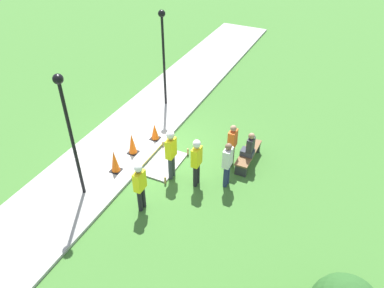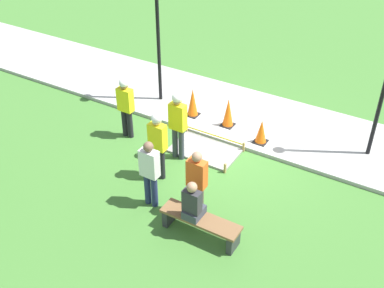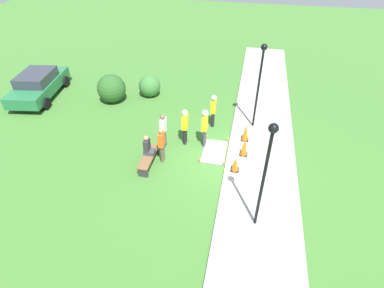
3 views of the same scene
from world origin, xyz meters
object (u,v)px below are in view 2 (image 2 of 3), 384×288
(traffic_cone_near_patch, at_px, (261,131))
(park_bench, at_px, (201,223))
(worker_assistant, at_px, (126,103))
(person_seated_on_bench, at_px, (193,204))
(bystander_in_orange_shirt, at_px, (197,181))
(worker_trainee, at_px, (178,120))
(traffic_cone_far_patch, at_px, (228,112))
(lamppost_near, at_px, (157,12))
(bystander_in_gray_shirt, at_px, (150,170))
(worker_supervisor, at_px, (158,140))
(traffic_cone_sidewalk_edge, at_px, (193,102))

(traffic_cone_near_patch, bearing_deg, park_bench, 94.26)
(worker_assistant, bearing_deg, person_seated_on_bench, 146.09)
(bystander_in_orange_shirt, bearing_deg, park_bench, 127.55)
(park_bench, height_order, bystander_in_orange_shirt, bystander_in_orange_shirt)
(person_seated_on_bench, height_order, bystander_in_orange_shirt, bystander_in_orange_shirt)
(park_bench, xyz_separation_m, worker_trainee, (1.79, -2.03, 0.77))
(traffic_cone_far_patch, relative_size, bystander_in_orange_shirt, 0.50)
(park_bench, bearing_deg, lamppost_near, -47.94)
(traffic_cone_far_patch, distance_m, lamppost_near, 3.26)
(bystander_in_gray_shirt, bearing_deg, traffic_cone_far_patch, -90.54)
(worker_supervisor, bearing_deg, worker_trainee, -88.65)
(worker_trainee, bearing_deg, park_bench, 131.48)
(traffic_cone_far_patch, relative_size, traffic_cone_sidewalk_edge, 1.00)
(worker_assistant, bearing_deg, bystander_in_gray_shirt, 137.43)
(worker_assistant, xyz_separation_m, bystander_in_gray_shirt, (-2.06, 1.89, -0.08))
(lamppost_near, bearing_deg, bystander_in_gray_shirt, 121.22)
(worker_trainee, height_order, lamppost_near, lamppost_near)
(worker_supervisor, relative_size, bystander_in_gray_shirt, 1.07)
(worker_trainee, xyz_separation_m, lamppost_near, (1.92, -2.09, 1.63))
(traffic_cone_far_patch, xyz_separation_m, bystander_in_orange_shirt, (-0.98, 3.34, 0.41))
(worker_supervisor, bearing_deg, traffic_cone_sidewalk_edge, -75.98)
(park_bench, distance_m, worker_trainee, 2.82)
(traffic_cone_near_patch, height_order, worker_supervisor, worker_supervisor)
(park_bench, bearing_deg, worker_supervisor, -32.88)
(person_seated_on_bench, bearing_deg, bystander_in_orange_shirt, -67.52)
(traffic_cone_far_patch, distance_m, traffic_cone_sidewalk_edge, 1.09)
(traffic_cone_near_patch, bearing_deg, worker_trainee, 44.81)
(traffic_cone_far_patch, relative_size, worker_assistant, 0.48)
(traffic_cone_sidewalk_edge, relative_size, lamppost_near, 0.20)
(traffic_cone_near_patch, xyz_separation_m, traffic_cone_far_patch, (1.09, -0.28, 0.09))
(person_seated_on_bench, xyz_separation_m, worker_trainee, (1.64, -2.08, 0.29))
(traffic_cone_near_patch, height_order, person_seated_on_bench, person_seated_on_bench)
(worker_assistant, bearing_deg, park_bench, 147.87)
(park_bench, height_order, bystander_in_gray_shirt, bystander_in_gray_shirt)
(traffic_cone_far_patch, xyz_separation_m, lamppost_near, (2.36, -0.29, 2.22))
(traffic_cone_sidewalk_edge, xyz_separation_m, park_bench, (-2.44, 3.81, -0.18))
(traffic_cone_sidewalk_edge, xyz_separation_m, worker_supervisor, (-0.66, 2.66, 0.53))
(traffic_cone_near_patch, xyz_separation_m, lamppost_near, (3.45, -0.57, 2.31))
(traffic_cone_sidewalk_edge, height_order, lamppost_near, lamppost_near)
(worker_trainee, distance_m, lamppost_near, 3.27)
(park_bench, relative_size, worker_supervisor, 0.96)
(person_seated_on_bench, height_order, lamppost_near, lamppost_near)
(person_seated_on_bench, bearing_deg, park_bench, -161.73)
(worker_assistant, xyz_separation_m, lamppost_near, (0.27, -1.95, 1.73))
(traffic_cone_far_patch, distance_m, bystander_in_orange_shirt, 3.50)
(traffic_cone_far_patch, height_order, traffic_cone_sidewalk_edge, traffic_cone_sidewalk_edge)
(worker_assistant, xyz_separation_m, bystander_in_orange_shirt, (-3.07, 1.68, -0.09))
(bystander_in_orange_shirt, relative_size, bystander_in_gray_shirt, 0.99)
(park_bench, distance_m, worker_supervisor, 2.23)
(traffic_cone_near_patch, xyz_separation_m, worker_trainee, (1.53, 1.52, 0.68))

